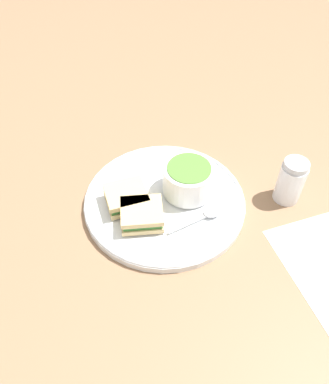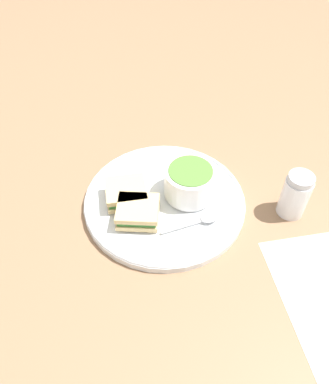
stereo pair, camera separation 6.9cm
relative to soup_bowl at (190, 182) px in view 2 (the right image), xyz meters
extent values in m
plane|color=#8E6B4C|center=(0.04, 0.02, -0.05)|extent=(2.40, 2.40, 0.00)
cylinder|color=white|center=(0.04, 0.02, -0.04)|extent=(0.30, 0.30, 0.01)
torus|color=white|center=(0.04, 0.02, -0.03)|extent=(0.30, 0.30, 0.01)
cylinder|color=white|center=(0.00, 0.00, -0.03)|extent=(0.05, 0.05, 0.01)
cylinder|color=white|center=(0.00, 0.00, 0.00)|extent=(0.10, 0.10, 0.06)
cylinder|color=#568938|center=(0.00, 0.00, 0.03)|extent=(0.08, 0.08, 0.01)
cube|color=silver|center=(0.00, 0.08, -0.03)|extent=(0.07, 0.05, 0.00)
ellipsoid|color=silver|center=(-0.04, 0.06, -0.03)|extent=(0.04, 0.04, 0.01)
cube|color=#DBBC7F|center=(0.11, 0.03, -0.02)|extent=(0.09, 0.09, 0.01)
cube|color=#33702D|center=(0.11, 0.03, -0.01)|extent=(0.08, 0.08, 0.01)
cube|color=#DBBC7F|center=(0.11, 0.03, -0.01)|extent=(0.09, 0.09, 0.01)
cube|color=#DBBC7F|center=(0.08, 0.07, -0.02)|extent=(0.08, 0.08, 0.01)
cube|color=#33702D|center=(0.08, 0.07, -0.01)|extent=(0.07, 0.07, 0.01)
cube|color=#DBBC7F|center=(0.08, 0.07, -0.01)|extent=(0.08, 0.08, 0.01)
cylinder|color=silver|center=(-0.19, 0.00, -0.01)|extent=(0.05, 0.05, 0.08)
cylinder|color=#B7B7BC|center=(-0.19, 0.00, 0.04)|extent=(0.05, 0.05, 0.01)
camera|label=1|loc=(0.03, 0.49, 0.50)|focal=35.00mm
camera|label=2|loc=(-0.04, 0.48, 0.50)|focal=35.00mm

